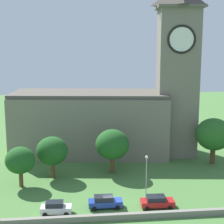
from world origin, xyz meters
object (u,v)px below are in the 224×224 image
object	(u,v)px
car_red	(157,202)
tree_riverside_east	(20,160)
tree_riverside_west	(214,134)
church	(115,108)
tree_by_tower	(52,151)
car_blue	(105,202)
tree_churchyard	(112,145)
car_white	(56,208)
streetlamp_west_mid	(146,170)

from	to	relation	value
car_red	tree_riverside_east	xyz separation A→B (m)	(-20.01, 9.99, 3.50)
tree_riverside_west	tree_riverside_east	bearing A→B (deg)	-167.80
church	tree_by_tower	xyz separation A→B (m)	(-12.36, -13.01, -4.90)
church	car_red	size ratio (longest dim) A/B	8.20
car_blue	tree_churchyard	distance (m)	14.76
car_blue	tree_by_tower	xyz separation A→B (m)	(-7.84, 12.85, 3.82)
car_red	tree_riverside_west	distance (m)	23.50
church	car_white	world-z (taller)	church
tree_riverside_west	car_blue	bearing A→B (deg)	-142.75
car_red	tree_churchyard	xyz separation A→B (m)	(-4.71, 14.56, 4.35)
tree_by_tower	car_blue	bearing A→B (deg)	-58.62
car_blue	car_white	bearing A→B (deg)	-169.75
car_red	tree_riverside_west	xyz separation A→B (m)	(14.87, 17.54, 4.89)
car_blue	tree_churchyard	world-z (taller)	tree_churchyard
tree_by_tower	tree_riverside_west	world-z (taller)	tree_riverside_west
car_blue	tree_churchyard	bearing A→B (deg)	79.45
tree_churchyard	tree_by_tower	distance (m)	10.48
car_white	tree_churchyard	size ratio (longest dim) A/B	0.54
car_blue	car_red	world-z (taller)	car_blue
car_red	car_blue	bearing A→B (deg)	174.60
car_red	tree_churchyard	world-z (taller)	tree_churchyard
car_red	tree_churchyard	distance (m)	15.91
tree_churchyard	streetlamp_west_mid	bearing A→B (deg)	-73.05
streetlamp_west_mid	tree_riverside_east	size ratio (longest dim) A/B	1.04
tree_by_tower	car_red	bearing A→B (deg)	-41.83
tree_riverside_west	streetlamp_west_mid	bearing A→B (deg)	-136.77
car_red	streetlamp_west_mid	distance (m)	4.64
car_blue	tree_by_tower	size ratio (longest dim) A/B	0.66
church	car_blue	distance (m)	27.66
church	car_blue	world-z (taller)	church
streetlamp_west_mid	tree_riverside_east	distance (m)	20.36
car_blue	tree_churchyard	xyz separation A→B (m)	(2.58, 13.87, 4.32)
tree_riverside_east	tree_churchyard	distance (m)	15.99
car_white	tree_riverside_east	distance (m)	12.57
church	streetlamp_west_mid	distance (m)	24.56
church	car_white	size ratio (longest dim) A/B	9.17
church	tree_riverside_west	distance (m)	20.18
church	tree_by_tower	size ratio (longest dim) A/B	5.43
car_white	car_red	world-z (taller)	car_white
church	streetlamp_west_mid	bearing A→B (deg)	-85.90
tree_churchyard	tree_riverside_west	xyz separation A→B (m)	(19.57, 2.98, 0.54)
car_red	tree_riverside_west	world-z (taller)	tree_riverside_west
tree_by_tower	tree_riverside_west	distance (m)	30.28
church	tree_riverside_east	size ratio (longest dim) A/B	5.94
car_red	tree_churchyard	bearing A→B (deg)	107.92
tree_riverside_east	car_white	bearing A→B (deg)	-60.64
car_red	car_white	bearing A→B (deg)	-177.81
tree_by_tower	tree_riverside_west	xyz separation A→B (m)	(29.99, 3.99, 1.04)
church	tree_riverside_east	distance (m)	24.47
church	car_red	xyz separation A→B (m)	(2.77, -26.55, -8.75)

